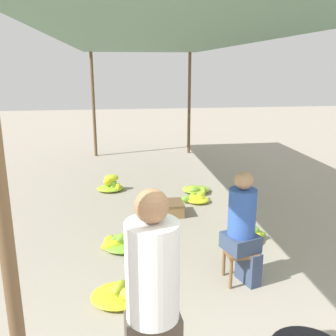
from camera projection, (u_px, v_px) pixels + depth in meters
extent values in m
cylinder|color=brown|center=(9.00, 267.00, 1.91)|extent=(0.08, 0.08, 2.71)
cylinder|color=brown|center=(94.00, 106.00, 9.81)|extent=(0.08, 0.08, 2.71)
cylinder|color=brown|center=(189.00, 104.00, 10.16)|extent=(0.08, 0.08, 2.71)
cube|color=#567A60|center=(160.00, 40.00, 5.67)|extent=(2.96, 8.67, 0.04)
cylinder|color=white|center=(152.00, 271.00, 2.37)|extent=(0.38, 0.38, 0.66)
sphere|color=#9E704C|center=(152.00, 206.00, 2.25)|extent=(0.22, 0.22, 0.22)
cube|color=brown|center=(240.00, 251.00, 4.14)|extent=(0.34, 0.34, 0.04)
cylinder|color=brown|center=(231.00, 274.00, 4.05)|extent=(0.04, 0.04, 0.35)
cylinder|color=brown|center=(255.00, 272.00, 4.08)|extent=(0.04, 0.04, 0.35)
cylinder|color=brown|center=(224.00, 262.00, 4.31)|extent=(0.04, 0.04, 0.35)
cylinder|color=brown|center=(247.00, 260.00, 4.34)|extent=(0.04, 0.04, 0.35)
cube|color=#384766|center=(248.00, 266.00, 4.17)|extent=(0.23, 0.33, 0.39)
cube|color=#384766|center=(240.00, 242.00, 4.11)|extent=(0.43, 0.43, 0.18)
cylinder|color=#3359B2|center=(242.00, 212.00, 4.02)|extent=(0.38, 0.38, 0.52)
sphere|color=tan|center=(244.00, 180.00, 3.93)|extent=(0.20, 0.20, 0.20)
ellipsoid|color=#C2D229|center=(114.00, 241.00, 5.09)|extent=(0.12, 0.27, 0.10)
ellipsoid|color=#74B337|center=(120.00, 238.00, 5.05)|extent=(0.30, 0.24, 0.12)
ellipsoid|color=yellow|center=(110.00, 241.00, 5.05)|extent=(0.24, 0.25, 0.14)
ellipsoid|color=#81B835|center=(123.00, 238.00, 4.94)|extent=(0.26, 0.22, 0.14)
ellipsoid|color=yellow|center=(113.00, 246.00, 4.91)|extent=(0.33, 0.17, 0.15)
ellipsoid|color=#7AB536|center=(124.00, 245.00, 4.97)|extent=(0.55, 0.48, 0.10)
ellipsoid|color=#B1CB2C|center=(119.00, 289.00, 3.86)|extent=(0.26, 0.25, 0.09)
ellipsoid|color=#87BA34|center=(118.00, 293.00, 3.87)|extent=(0.23, 0.29, 0.13)
ellipsoid|color=#B3CC2C|center=(132.00, 285.00, 4.03)|extent=(0.30, 0.32, 0.15)
ellipsoid|color=#BACF2B|center=(120.00, 288.00, 3.79)|extent=(0.22, 0.25, 0.14)
ellipsoid|color=#AECA2D|center=(123.00, 293.00, 3.77)|extent=(0.27, 0.29, 0.13)
ellipsoid|color=yellow|center=(119.00, 295.00, 3.88)|extent=(0.59, 0.51, 0.10)
ellipsoid|color=#7BB636|center=(112.00, 183.00, 7.29)|extent=(0.24, 0.22, 0.10)
ellipsoid|color=#C6D329|center=(111.00, 178.00, 7.25)|extent=(0.28, 0.17, 0.14)
ellipsoid|color=#74B337|center=(113.00, 186.00, 7.32)|extent=(0.15, 0.24, 0.13)
ellipsoid|color=#82B835|center=(111.00, 183.00, 7.27)|extent=(0.25, 0.21, 0.13)
ellipsoid|color=#74B337|center=(112.00, 186.00, 7.30)|extent=(0.14, 0.26, 0.11)
ellipsoid|color=yellow|center=(118.00, 186.00, 7.27)|extent=(0.11, 0.24, 0.13)
ellipsoid|color=yellow|center=(110.00, 181.00, 7.26)|extent=(0.32, 0.32, 0.15)
ellipsoid|color=#9FC430|center=(110.00, 188.00, 7.30)|extent=(0.52, 0.45, 0.10)
ellipsoid|color=yellow|center=(258.00, 235.00, 5.21)|extent=(0.24, 0.25, 0.11)
ellipsoid|color=#92BF32|center=(251.00, 235.00, 5.23)|extent=(0.23, 0.23, 0.12)
ellipsoid|color=#81B835|center=(254.00, 235.00, 5.22)|extent=(0.34, 0.12, 0.14)
ellipsoid|color=#74B337|center=(252.00, 229.00, 5.21)|extent=(0.25, 0.22, 0.13)
ellipsoid|color=#9DC330|center=(228.00, 234.00, 5.22)|extent=(0.25, 0.32, 0.13)
ellipsoid|color=#B4CC2C|center=(245.00, 236.00, 5.13)|extent=(0.16, 0.28, 0.15)
ellipsoid|color=yellow|center=(245.00, 229.00, 5.14)|extent=(0.27, 0.27, 0.13)
ellipsoid|color=#CBD528|center=(242.00, 238.00, 5.19)|extent=(0.56, 0.49, 0.10)
ellipsoid|color=#8FBE32|center=(203.00, 191.00, 7.07)|extent=(0.10, 0.22, 0.15)
ellipsoid|color=#85BA34|center=(187.00, 189.00, 7.19)|extent=(0.19, 0.24, 0.12)
ellipsoid|color=#7DB636|center=(195.00, 190.00, 7.06)|extent=(0.22, 0.13, 0.13)
ellipsoid|color=yellow|center=(192.00, 190.00, 7.12)|extent=(0.23, 0.11, 0.13)
ellipsoid|color=#92BF32|center=(196.00, 189.00, 7.22)|extent=(0.53, 0.47, 0.10)
ellipsoid|color=#B7CD2B|center=(193.00, 197.00, 6.78)|extent=(0.22, 0.29, 0.13)
ellipsoid|color=#7CB636|center=(189.00, 199.00, 6.64)|extent=(0.29, 0.17, 0.14)
ellipsoid|color=yellow|center=(195.00, 198.00, 6.63)|extent=(0.37, 0.25, 0.10)
ellipsoid|color=#B6CD2C|center=(201.00, 196.00, 6.77)|extent=(0.25, 0.22, 0.14)
ellipsoid|color=#CDD627|center=(198.00, 200.00, 6.65)|extent=(0.40, 0.35, 0.10)
cube|color=olive|center=(170.00, 209.00, 6.11)|extent=(0.42, 0.42, 0.19)
cube|color=brown|center=(170.00, 203.00, 6.08)|extent=(0.43, 0.43, 0.02)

